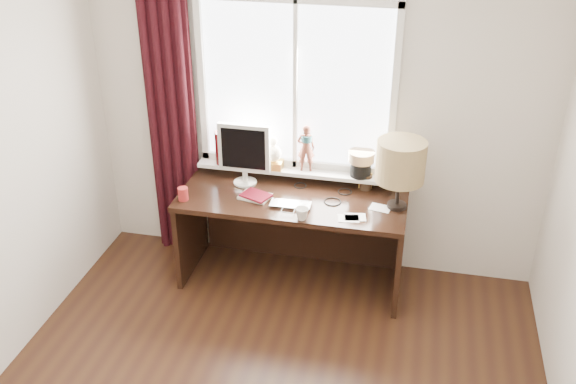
% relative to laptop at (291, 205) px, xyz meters
% --- Properties ---
extents(wall_back, '(3.50, 0.00, 2.60)m').
position_rel_laptop_xyz_m(wall_back, '(0.08, 0.50, 0.54)').
color(wall_back, beige).
rests_on(wall_back, ground).
extents(laptop, '(0.31, 0.20, 0.02)m').
position_rel_laptop_xyz_m(laptop, '(0.00, 0.00, 0.00)').
color(laptop, silver).
rests_on(laptop, desk).
extents(mug, '(0.12, 0.12, 0.09)m').
position_rel_laptop_xyz_m(mug, '(0.11, -0.17, 0.04)').
color(mug, white).
rests_on(mug, desk).
extents(red_cup, '(0.08, 0.08, 0.10)m').
position_rel_laptop_xyz_m(red_cup, '(-0.80, -0.08, 0.04)').
color(red_cup, maroon).
rests_on(red_cup, desk).
extents(window, '(1.52, 0.20, 1.40)m').
position_rel_laptop_xyz_m(window, '(-0.07, 0.45, 0.54)').
color(window, white).
rests_on(window, ground).
extents(curtain, '(0.38, 0.09, 2.25)m').
position_rel_laptop_xyz_m(curtain, '(-1.05, 0.41, 0.35)').
color(curtain, black).
rests_on(curtain, floor).
extents(desk, '(1.70, 0.70, 0.75)m').
position_rel_laptop_xyz_m(desk, '(-0.02, 0.23, -0.26)').
color(desk, black).
rests_on(desk, floor).
extents(monitor, '(0.40, 0.18, 0.49)m').
position_rel_laptop_xyz_m(monitor, '(-0.42, 0.28, 0.27)').
color(monitor, beige).
rests_on(monitor, desk).
extents(notebook_stack, '(0.26, 0.22, 0.03)m').
position_rel_laptop_xyz_m(notebook_stack, '(-0.29, 0.07, 0.00)').
color(notebook_stack, beige).
rests_on(notebook_stack, desk).
extents(brush_holder, '(0.09, 0.09, 0.25)m').
position_rel_laptop_xyz_m(brush_holder, '(0.50, 0.38, 0.05)').
color(brush_holder, black).
rests_on(brush_holder, desk).
extents(icon_frame, '(0.10, 0.03, 0.13)m').
position_rel_laptop_xyz_m(icon_frame, '(0.50, 0.39, 0.05)').
color(icon_frame, gold).
rests_on(icon_frame, desk).
extents(table_lamp, '(0.35, 0.35, 0.52)m').
position_rel_laptop_xyz_m(table_lamp, '(0.75, 0.15, 0.35)').
color(table_lamp, black).
rests_on(table_lamp, desk).
extents(loose_papers, '(0.37, 0.33, 0.00)m').
position_rel_laptop_xyz_m(loose_papers, '(0.52, -0.01, -0.01)').
color(loose_papers, white).
rests_on(loose_papers, desk).
extents(desk_cables, '(0.49, 0.35, 0.01)m').
position_rel_laptop_xyz_m(desk_cables, '(0.24, 0.23, -0.01)').
color(desk_cables, black).
rests_on(desk_cables, desk).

